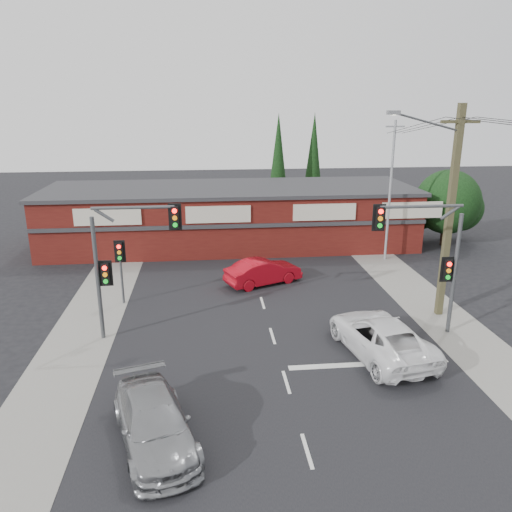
{
  "coord_description": "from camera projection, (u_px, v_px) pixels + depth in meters",
  "views": [
    {
      "loc": [
        -2.81,
        -18.71,
        9.99
      ],
      "look_at": [
        -0.57,
        3.0,
        3.28
      ],
      "focal_mm": 35.0,
      "sensor_mm": 36.0,
      "label": 1
    }
  ],
  "objects": [
    {
      "name": "tree_cluster",
      "position": [
        447.0,
        205.0,
        36.27
      ],
      "size": [
        5.9,
        5.1,
        5.5
      ],
      "color": "#2D2116",
      "rests_on": "ground"
    },
    {
      "name": "utility_pole",
      "position": [
        448.0,
        207.0,
        23.07
      ],
      "size": [
        4.38,
        0.59,
        10.0
      ],
      "color": "#4A452A",
      "rests_on": "ground"
    },
    {
      "name": "traffic_mast_left",
      "position": [
        121.0,
        252.0,
        21.12
      ],
      "size": [
        3.77,
        0.27,
        5.97
      ],
      "color": "#47494C",
      "rests_on": "ground"
    },
    {
      "name": "silver_suv",
      "position": [
        154.0,
        423.0,
        15.09
      ],
      "size": [
        3.37,
        5.38,
        1.45
      ],
      "primitive_type": "imported",
      "rotation": [
        0.0,
        0.0,
        0.29
      ],
      "color": "gray",
      "rests_on": "ground"
    },
    {
      "name": "verge_right",
      "position": [
        421.0,
        298.0,
        26.58
      ],
      "size": [
        3.0,
        70.0,
        0.02
      ],
      "primitive_type": "cube",
      "color": "gray",
      "rests_on": "ground"
    },
    {
      "name": "road_strip",
      "position": [
        263.0,
        305.0,
        25.75
      ],
      "size": [
        14.0,
        70.0,
        0.01
      ],
      "primitive_type": "cube",
      "color": "black",
      "rests_on": "ground"
    },
    {
      "name": "pedestal_signal",
      "position": [
        120.0,
        259.0,
        25.3
      ],
      "size": [
        0.55,
        0.27,
        3.38
      ],
      "color": "#47494C",
      "rests_on": "ground"
    },
    {
      "name": "steel_pole",
      "position": [
        390.0,
        189.0,
        31.91
      ],
      "size": [
        1.2,
        0.16,
        9.0
      ],
      "color": "gray",
      "rests_on": "ground"
    },
    {
      "name": "verge_left",
      "position": [
        94.0,
        312.0,
        24.92
      ],
      "size": [
        3.0,
        70.0,
        0.02
      ],
      "primitive_type": "cube",
      "color": "gray",
      "rests_on": "ground"
    },
    {
      "name": "conifer_far",
      "position": [
        314.0,
        155.0,
        44.79
      ],
      "size": [
        1.8,
        1.8,
        9.25
      ],
      "color": "#2D2116",
      "rests_on": "ground"
    },
    {
      "name": "stop_line",
      "position": [
        369.0,
        364.0,
        19.91
      ],
      "size": [
        6.5,
        0.35,
        0.01
      ],
      "primitive_type": "cube",
      "color": "silver",
      "rests_on": "ground"
    },
    {
      "name": "ground",
      "position": [
        277.0,
        351.0,
        21.0
      ],
      "size": [
        120.0,
        120.0,
        0.0
      ],
      "primitive_type": "plane",
      "color": "black",
      "rests_on": "ground"
    },
    {
      "name": "white_suv",
      "position": [
        381.0,
        336.0,
        20.53
      ],
      "size": [
        3.6,
        6.12,
        1.6
      ],
      "primitive_type": "imported",
      "rotation": [
        0.0,
        0.0,
        3.31
      ],
      "color": "white",
      "rests_on": "ground"
    },
    {
      "name": "shop_building",
      "position": [
        231.0,
        215.0,
        36.42
      ],
      "size": [
        27.3,
        8.4,
        4.22
      ],
      "color": "#46110E",
      "rests_on": "ground"
    },
    {
      "name": "lane_dashes",
      "position": [
        272.0,
        336.0,
        22.31
      ],
      "size": [
        0.12,
        40.37,
        0.01
      ],
      "color": "silver",
      "rests_on": "ground"
    },
    {
      "name": "conifer_near",
      "position": [
        278.0,
        158.0,
        42.55
      ],
      "size": [
        1.8,
        1.8,
        9.25
      ],
      "color": "#2D2116",
      "rests_on": "ground"
    },
    {
      "name": "red_sedan",
      "position": [
        263.0,
        272.0,
        28.58
      ],
      "size": [
        4.69,
        3.21,
        1.46
      ],
      "primitive_type": "imported",
      "rotation": [
        0.0,
        0.0,
        1.99
      ],
      "color": "#A70A16",
      "rests_on": "ground"
    },
    {
      "name": "traffic_mast_right",
      "position": [
        432.0,
        250.0,
        21.46
      ],
      "size": [
        3.96,
        0.27,
        5.97
      ],
      "color": "#47494C",
      "rests_on": "ground"
    }
  ]
}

